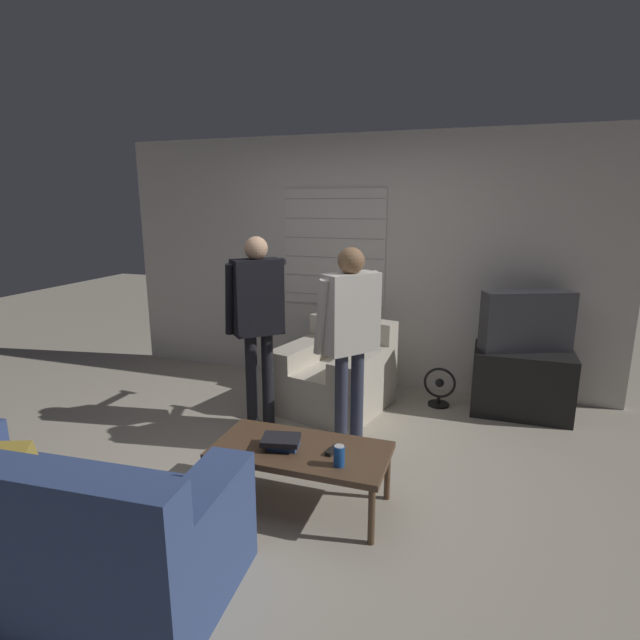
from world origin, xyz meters
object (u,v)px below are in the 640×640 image
(couch_blue, at_px, (45,529))
(tv, at_px, (527,321))
(person_right_standing, at_px, (349,325))
(floor_fan, at_px, (439,388))
(armchair_beige, at_px, (336,374))
(person_left_standing, at_px, (257,310))
(spare_remote, at_px, (333,450))
(coffee_table, at_px, (301,453))
(soda_can, at_px, (339,456))
(book_stack, at_px, (282,442))

(couch_blue, bearing_deg, tv, 48.46)
(person_right_standing, relative_size, floor_fan, 4.20)
(armchair_beige, distance_m, tv, 1.77)
(person_left_standing, distance_m, spare_remote, 1.48)
(armchair_beige, distance_m, person_left_standing, 1.07)
(armchair_beige, relative_size, floor_fan, 2.93)
(tv, distance_m, floor_fan, 0.99)
(tv, xyz_separation_m, spare_remote, (-1.19, -1.98, -0.45))
(person_right_standing, bearing_deg, tv, -9.75)
(armchair_beige, height_order, coffee_table, armchair_beige)
(coffee_table, bearing_deg, couch_blue, -132.75)
(coffee_table, height_order, soda_can, soda_can)
(armchair_beige, distance_m, floor_fan, 0.99)
(coffee_table, bearing_deg, tv, 55.01)
(person_left_standing, relative_size, person_right_standing, 1.03)
(tv, xyz_separation_m, book_stack, (-1.51, -2.03, -0.42))
(book_stack, height_order, soda_can, soda_can)
(person_left_standing, relative_size, soda_can, 12.90)
(coffee_table, xyz_separation_m, person_right_standing, (0.08, 0.84, 0.64))
(couch_blue, distance_m, book_stack, 1.32)
(armchair_beige, xyz_separation_m, tv, (1.64, 0.40, 0.55))
(person_left_standing, distance_m, soda_can, 1.61)
(armchair_beige, xyz_separation_m, person_right_standing, (0.32, -0.76, 0.68))
(floor_fan, bearing_deg, coffee_table, -109.69)
(person_left_standing, bearing_deg, armchair_beige, 7.43)
(person_right_standing, relative_size, book_stack, 5.97)
(coffee_table, relative_size, person_left_standing, 0.68)
(book_stack, distance_m, soda_can, 0.41)
(coffee_table, xyz_separation_m, floor_fan, (0.68, 1.91, -0.18))
(armchair_beige, relative_size, soda_can, 8.72)
(coffee_table, bearing_deg, person_right_standing, 84.50)
(coffee_table, bearing_deg, armchair_beige, 98.59)
(coffee_table, distance_m, spare_remote, 0.21)
(armchair_beige, height_order, tv, tv)
(tv, bearing_deg, soda_can, 39.52)
(armchair_beige, relative_size, person_right_standing, 0.70)
(coffee_table, relative_size, person_right_standing, 0.70)
(book_stack, bearing_deg, armchair_beige, 94.58)
(tv, bearing_deg, floor_fan, -15.84)
(coffee_table, bearing_deg, person_left_standing, 127.21)
(couch_blue, bearing_deg, soda_can, 32.38)
(couch_blue, distance_m, coffee_table, 1.42)
(tv, bearing_deg, book_stack, 30.48)
(person_left_standing, height_order, floor_fan, person_left_standing)
(couch_blue, distance_m, person_left_standing, 2.15)
(tv, bearing_deg, couch_blue, 29.23)
(tv, bearing_deg, armchair_beige, -9.09)
(book_stack, xyz_separation_m, spare_remote, (0.32, 0.05, -0.03))
(couch_blue, relative_size, spare_remote, 14.00)
(coffee_table, bearing_deg, floor_fan, 70.31)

